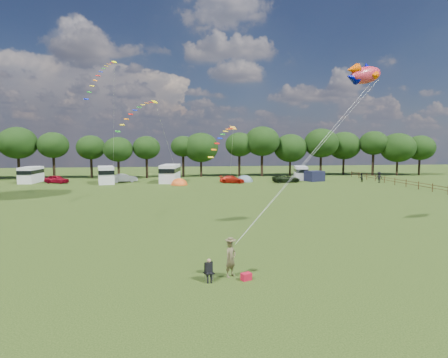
{
  "coord_description": "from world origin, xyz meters",
  "views": [
    {
      "loc": [
        -3.85,
        -20.53,
        6.72
      ],
      "look_at": [
        0.0,
        8.0,
        4.0
      ],
      "focal_mm": 30.0,
      "sensor_mm": 36.0,
      "label": 1
    }
  ],
  "objects": [
    {
      "name": "ground_plane",
      "position": [
        0.0,
        0.0,
        0.0
      ],
      "size": [
        180.0,
        180.0,
        0.0
      ],
      "primitive_type": "plane",
      "color": "black",
      "rests_on": "ground"
    },
    {
      "name": "tree_line",
      "position": [
        5.3,
        54.99,
        6.35
      ],
      "size": [
        102.98,
        10.98,
        10.27
      ],
      "color": "black",
      "rests_on": "ground"
    },
    {
      "name": "fence",
      "position": [
        32.0,
        34.5,
        0.7
      ],
      "size": [
        0.12,
        33.12,
        1.2
      ],
      "color": "#472D19",
      "rests_on": "ground"
    },
    {
      "name": "car_a",
      "position": [
        -23.65,
        46.08,
        0.69
      ],
      "size": [
        4.47,
        3.02,
        1.39
      ],
      "primitive_type": "imported",
      "rotation": [
        0.0,
        0.0,
        1.2
      ],
      "color": "maroon",
      "rests_on": "ground"
    },
    {
      "name": "car_b",
      "position": [
        -12.45,
        46.17,
        0.74
      ],
      "size": [
        4.42,
        2.33,
        1.48
      ],
      "primitive_type": "imported",
      "rotation": [
        0.0,
        0.0,
        1.76
      ],
      "color": "gray",
      "rests_on": "ground"
    },
    {
      "name": "car_c",
      "position": [
        6.04,
        42.44,
        0.62
      ],
      "size": [
        4.49,
        3.03,
        1.24
      ],
      "primitive_type": "imported",
      "rotation": [
        0.0,
        0.0,
        1.23
      ],
      "color": "red",
      "rests_on": "ground"
    },
    {
      "name": "car_d",
      "position": [
        15.58,
        42.29,
        0.67
      ],
      "size": [
        5.08,
        2.7,
        1.33
      ],
      "primitive_type": "imported",
      "rotation": [
        0.0,
        0.0,
        1.67
      ],
      "color": "black",
      "rests_on": "ground"
    },
    {
      "name": "campervan_a",
      "position": [
        -28.31,
        47.67,
        1.47
      ],
      "size": [
        2.65,
        5.69,
        2.74
      ],
      "rotation": [
        0.0,
        0.0,
        1.52
      ],
      "color": "white",
      "rests_on": "ground"
    },
    {
      "name": "campervan_b",
      "position": [
        -15.29,
        44.87,
        1.55
      ],
      "size": [
        3.66,
        6.26,
        2.88
      ],
      "rotation": [
        0.0,
        0.0,
        1.78
      ],
      "color": "white",
      "rests_on": "ground"
    },
    {
      "name": "campervan_c",
      "position": [
        -4.51,
        45.17,
        1.66
      ],
      "size": [
        3.77,
        6.7,
        3.1
      ],
      "rotation": [
        0.0,
        0.0,
        1.39
      ],
      "color": "white",
      "rests_on": "ground"
    },
    {
      "name": "campervan_d",
      "position": [
        19.83,
        47.0,
        1.35
      ],
      "size": [
        3.29,
        5.47,
        2.5
      ],
      "rotation": [
        0.0,
        0.0,
        1.34
      ],
      "color": "silver",
      "rests_on": "ground"
    },
    {
      "name": "tent_orange",
      "position": [
        -2.99,
        40.65,
        0.02
      ],
      "size": [
        2.8,
        3.06,
        2.19
      ],
      "color": "orange",
      "rests_on": "ground"
    },
    {
      "name": "tent_greyblue",
      "position": [
        8.63,
        44.51,
        0.02
      ],
      "size": [
        3.04,
        3.33,
        2.26
      ],
      "color": "slate",
      "rests_on": "ground"
    },
    {
      "name": "awning_navy",
      "position": [
        21.25,
        43.71,
        0.92
      ],
      "size": [
        3.52,
        3.17,
        1.84
      ],
      "primitive_type": "cube",
      "rotation": [
        0.0,
        0.0,
        0.31
      ],
      "color": "#191B35",
      "rests_on": "ground"
    },
    {
      "name": "kite_flyer",
      "position": [
        -1.05,
        -2.32,
        0.93
      ],
      "size": [
        0.81,
        0.78,
        1.87
      ],
      "primitive_type": "imported",
      "rotation": [
        0.0,
        0.0,
        0.71
      ],
      "color": "brown",
      "rests_on": "ground"
    },
    {
      "name": "camp_chair",
      "position": [
        -2.2,
        -2.74,
        0.67
      ],
      "size": [
        0.58,
        0.59,
        1.12
      ],
      "rotation": [
        0.0,
        0.0,
        0.36
      ],
      "color": "#99999E",
      "rests_on": "ground"
    },
    {
      "name": "kite_bag",
      "position": [
        -0.36,
        -2.9,
        0.18
      ],
      "size": [
        0.58,
        0.5,
        0.35
      ],
      "primitive_type": "cube",
      "rotation": [
        0.0,
        0.0,
        0.41
      ],
      "color": "red",
      "rests_on": "ground"
    },
    {
      "name": "fish_kite",
      "position": [
        10.12,
        6.06,
        11.8
      ],
      "size": [
        3.65,
        2.18,
        1.91
      ],
      "rotation": [
        0.0,
        -0.21,
        0.34
      ],
      "color": "red",
      "rests_on": "ground"
    },
    {
      "name": "streamer_kite_a",
      "position": [
        -12.7,
        30.07,
        15.76
      ],
      "size": [
        3.37,
        5.54,
        5.77
      ],
      "rotation": [
        0.0,
        0.0,
        0.53
      ],
      "color": "#F3FF00",
      "rests_on": "ground"
    },
    {
      "name": "streamer_kite_b",
      "position": [
        -7.46,
        22.14,
        10.44
      ],
      "size": [
        4.32,
        4.7,
        3.81
      ],
      "rotation": [
        0.0,
        0.0,
        0.71
      ],
      "color": "#FFE202",
      "rests_on": "ground"
    },
    {
      "name": "streamer_kite_c",
      "position": [
        0.6,
        11.95,
        7.43
      ],
      "size": [
        3.09,
        4.79,
        2.77
      ],
      "rotation": [
        0.0,
        0.0,
        0.42
      ],
      "color": "#FFAA23",
      "rests_on": "ground"
    },
    {
      "name": "walker_a",
      "position": [
        28.91,
        41.27,
        0.78
      ],
      "size": [
        0.88,
        0.73,
        1.55
      ],
      "primitive_type": "imported",
      "rotation": [
        0.0,
        0.0,
        3.56
      ],
      "color": "black",
      "rests_on": "ground"
    },
    {
      "name": "walker_b",
      "position": [
        31.28,
        39.59,
        0.95
      ],
      "size": [
        1.29,
        0.71,
        1.9
      ],
      "primitive_type": "imported",
      "rotation": [
        0.0,
        0.0,
        3.25
      ],
      "color": "black",
      "rests_on": "ground"
    }
  ]
}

